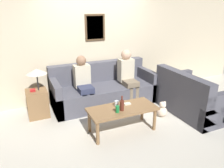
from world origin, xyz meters
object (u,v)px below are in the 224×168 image
(couch_side, at_px, (192,99))
(teddy_bear, at_px, (162,110))
(couch_main, at_px, (103,90))
(drinking_glass, at_px, (117,104))
(coffee_table, at_px, (122,111))
(wine_bottle, at_px, (122,105))
(person_left, at_px, (84,81))
(person_right, at_px, (128,74))

(couch_side, height_order, teddy_bear, couch_side)
(couch_main, height_order, drinking_glass, couch_main)
(coffee_table, bearing_deg, wine_bottle, -123.42)
(couch_main, xyz_separation_m, wine_bottle, (-0.19, -1.38, 0.25))
(couch_main, relative_size, wine_bottle, 8.73)
(wine_bottle, distance_m, teddy_bear, 1.16)
(couch_main, height_order, teddy_bear, couch_main)
(person_left, bearing_deg, coffee_table, -72.63)
(teddy_bear, bearing_deg, person_left, 143.75)
(drinking_glass, relative_size, person_left, 0.09)
(drinking_glass, bearing_deg, coffee_table, -59.40)
(person_left, relative_size, person_right, 0.96)
(couch_main, xyz_separation_m, drinking_glass, (-0.21, -1.19, 0.20))
(couch_main, distance_m, coffee_table, 1.31)
(drinking_glass, distance_m, person_right, 1.27)
(couch_side, xyz_separation_m, drinking_glass, (-1.75, 0.05, 0.20))
(teddy_bear, bearing_deg, drinking_glass, -177.56)
(coffee_table, xyz_separation_m, person_left, (-0.36, 1.16, 0.25))
(couch_side, relative_size, person_right, 1.23)
(person_left, bearing_deg, couch_side, -28.14)
(person_right, bearing_deg, coffee_table, -121.63)
(coffee_table, height_order, drinking_glass, drinking_glass)
(couch_side, relative_size, person_left, 1.29)
(coffee_table, distance_m, teddy_bear, 1.05)
(wine_bottle, relative_size, drinking_glass, 2.57)
(wine_bottle, bearing_deg, coffee_table, 56.58)
(person_right, bearing_deg, teddy_bear, -71.67)
(wine_bottle, height_order, person_left, person_left)
(couch_side, height_order, drinking_glass, couch_side)
(couch_side, bearing_deg, couch_main, 51.18)
(drinking_glass, bearing_deg, person_left, 105.84)
(couch_side, xyz_separation_m, wine_bottle, (-1.74, -0.14, 0.25))
(couch_main, distance_m, drinking_glass, 1.23)
(wine_bottle, xyz_separation_m, person_right, (0.74, 1.19, 0.12))
(couch_main, height_order, couch_side, same)
(couch_main, xyz_separation_m, person_right, (0.54, -0.19, 0.37))
(couch_side, bearing_deg, wine_bottle, 94.53)
(coffee_table, distance_m, wine_bottle, 0.19)
(coffee_table, distance_m, person_right, 1.34)
(person_left, bearing_deg, wine_bottle, -75.85)
(couch_side, xyz_separation_m, person_right, (-1.00, 1.05, 0.37))
(couch_main, bearing_deg, wine_bottle, -98.01)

